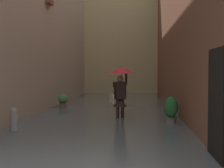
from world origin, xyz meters
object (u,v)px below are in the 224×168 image
(person_wading, at_px, (121,83))
(potted_plant_far_left, at_px, (171,111))
(potted_plant_near_right, at_px, (63,101))
(mooring_bollard, at_px, (14,122))
(potted_plant_near_left, at_px, (171,109))

(person_wading, relative_size, potted_plant_far_left, 2.03)
(person_wading, relative_size, potted_plant_near_right, 2.82)
(potted_plant_near_right, bearing_deg, mooring_bollard, 90.42)
(potted_plant_far_left, xyz_separation_m, potted_plant_near_right, (4.48, -4.39, -0.13))
(potted_plant_far_left, bearing_deg, potted_plant_near_left, -95.40)
(mooring_bollard, bearing_deg, person_wading, -136.81)
(potted_plant_near_right, distance_m, mooring_bollard, 5.99)
(potted_plant_near_right, height_order, potted_plant_near_left, potted_plant_near_left)
(person_wading, distance_m, potted_plant_near_right, 4.50)
(potted_plant_near_left, bearing_deg, person_wading, 4.82)
(person_wading, bearing_deg, potted_plant_near_left, -175.18)
(mooring_bollard, bearing_deg, potted_plant_near_right, -89.58)
(potted_plant_far_left, bearing_deg, mooring_bollard, 19.79)
(potted_plant_near_left, bearing_deg, potted_plant_far_left, 84.60)
(potted_plant_far_left, bearing_deg, potted_plant_near_right, -44.45)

